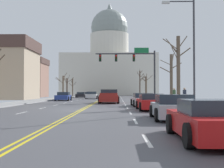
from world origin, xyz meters
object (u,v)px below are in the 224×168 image
object	(u,v)px
signal_gantry	(133,62)
sedan_near_01	(143,100)
sedan_near_02	(151,102)
sedan_near_03	(173,108)
sedan_near_04	(210,121)
sedan_oncoming_00	(63,97)
pedestrian_00	(185,95)
pedestrian_01	(174,95)
street_lamp_right	(190,44)
sedan_oncoming_03	(86,94)
sedan_oncoming_02	(81,95)
sedan_oncoming_01	(92,95)
pickup_truck_near_00	(109,97)

from	to	relation	value
signal_gantry	sedan_near_01	size ratio (longest dim) A/B	1.68
sedan_near_02	sedan_near_03	bearing A→B (deg)	-87.74
sedan_near_04	sedan_oncoming_00	xyz separation A→B (m)	(-10.63, 34.92, 0.04)
sedan_near_02	pedestrian_00	size ratio (longest dim) A/B	2.93
sedan_oncoming_00	pedestrian_00	xyz separation A→B (m)	(14.47, -15.20, 0.43)
sedan_near_02	pedestrian_01	bearing A→B (deg)	68.83
signal_gantry	sedan_oncoming_00	xyz separation A→B (m)	(-10.14, 4.90, -4.60)
sedan_near_01	pedestrian_00	world-z (taller)	pedestrian_00
sedan_near_04	pedestrian_00	world-z (taller)	pedestrian_00
street_lamp_right	sedan_oncoming_03	world-z (taller)	street_lamp_right
sedan_oncoming_02	pedestrian_01	distance (m)	36.19
sedan_near_04	sedan_oncoming_02	size ratio (longest dim) A/B	0.97
sedan_oncoming_01	street_lamp_right	bearing A→B (deg)	-72.97
signal_gantry	pickup_truck_near_00	xyz separation A→B (m)	(-3.10, -4.03, -4.47)
sedan_near_02	sedan_oncoming_03	size ratio (longest dim) A/B	0.99
sedan_near_01	sedan_oncoming_02	bearing A→B (deg)	105.71
sedan_near_03	street_lamp_right	bearing A→B (deg)	68.99
street_lamp_right	sedan_oncoming_02	bearing A→B (deg)	107.04
sedan_near_03	pedestrian_00	distance (m)	14.01
signal_gantry	sedan_oncoming_01	distance (m)	16.96
sedan_near_04	sedan_oncoming_01	world-z (taller)	sedan_oncoming_01
street_lamp_right	pedestrian_01	xyz separation A→B (m)	(0.78, 9.78, -3.81)
signal_gantry	sedan_oncoming_00	bearing A→B (deg)	154.19
sedan_near_01	sedan_oncoming_00	bearing A→B (deg)	122.88
pickup_truck_near_00	sedan_near_03	bearing A→B (deg)	-79.34
pickup_truck_near_00	sedan_near_03	xyz separation A→B (m)	(3.72, -19.76, -0.14)
street_lamp_right	pickup_truck_near_00	xyz separation A→B (m)	(-6.18, 13.35, -4.11)
sedan_near_04	pedestrian_00	bearing A→B (deg)	78.98
sedan_near_04	sedan_oncoming_00	world-z (taller)	sedan_oncoming_00
sedan_oncoming_03	pedestrian_01	distance (m)	45.66
street_lamp_right	sedan_near_02	size ratio (longest dim) A/B	1.68
sedan_oncoming_01	pedestrian_01	bearing A→B (deg)	-64.61
sedan_oncoming_02	sedan_near_04	bearing A→B (deg)	-79.21
sedan_near_04	sedan_near_03	bearing A→B (deg)	88.82
pedestrian_00	sedan_oncoming_02	bearing A→B (deg)	111.86
signal_gantry	sedan_oncoming_01	xyz separation A→B (m)	(-6.79, 14.85, -4.57)
pedestrian_00	sedan_near_02	bearing A→B (deg)	-121.93
sedan_oncoming_00	pedestrian_01	xyz separation A→B (m)	(14.00, -12.50, 0.43)
sedan_oncoming_01	sedan_near_04	bearing A→B (deg)	-80.78
sedan_oncoming_02	sedan_near_02	bearing A→B (deg)	-76.14
sedan_near_02	sedan_oncoming_03	distance (m)	53.59
signal_gantry	pedestrian_00	size ratio (longest dim) A/B	4.93
sedan_near_04	pedestrian_01	xyz separation A→B (m)	(3.37, 22.42, 0.48)
signal_gantry	sedan_oncoming_02	world-z (taller)	signal_gantry
sedan_oncoming_01	pedestrian_01	distance (m)	24.85
sedan_oncoming_02	pedestrian_00	distance (m)	38.86
street_lamp_right	sedan_near_01	world-z (taller)	street_lamp_right
pickup_truck_near_00	pedestrian_00	xyz separation A→B (m)	(7.43, -6.26, 0.31)
street_lamp_right	sedan_oncoming_02	xyz separation A→B (m)	(-13.22, 43.14, -4.27)
sedan_oncoming_03	pedestrian_01	world-z (taller)	pedestrian_01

